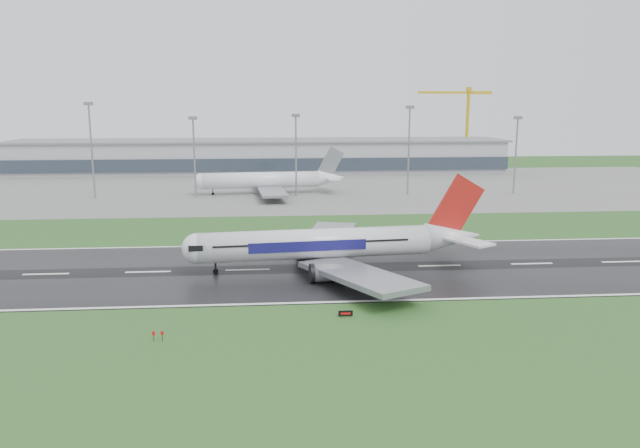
{
  "coord_description": "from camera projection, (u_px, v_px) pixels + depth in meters",
  "views": [
    {
      "loc": [
        5.24,
        -120.23,
        33.46
      ],
      "look_at": [
        15.82,
        12.0,
        7.0
      ],
      "focal_mm": 33.98,
      "sensor_mm": 36.0,
      "label": 1
    }
  ],
  "objects": [
    {
      "name": "runway",
      "position": [
        248.0,
        270.0,
        123.65
      ],
      "size": [
        400.0,
        45.0,
        0.1
      ],
      "primitive_type": "cube",
      "color": "black",
      "rests_on": "ground"
    },
    {
      "name": "ground",
      "position": [
        248.0,
        270.0,
        123.66
      ],
      "size": [
        520.0,
        520.0,
        0.0
      ],
      "primitive_type": "plane",
      "color": "#234F1D",
      "rests_on": "ground"
    },
    {
      "name": "terminal",
      "position": [
        261.0,
        156.0,
        303.04
      ],
      "size": [
        240.0,
        36.0,
        15.0
      ],
      "primitive_type": "cube",
      "color": "#95989F",
      "rests_on": "ground"
    },
    {
      "name": "parked_airliner",
      "position": [
        267.0,
        171.0,
        226.26
      ],
      "size": [
        61.95,
        58.37,
        16.81
      ],
      "primitive_type": null,
      "rotation": [
        0.0,
        0.0,
        0.09
      ],
      "color": "white",
      "rests_on": "apron"
    },
    {
      "name": "apron",
      "position": [
        259.0,
        187.0,
        245.85
      ],
      "size": [
        400.0,
        130.0,
        0.08
      ],
      "primitive_type": "cube",
      "color": "slate",
      "rests_on": "ground"
    },
    {
      "name": "runway_sign",
      "position": [
        346.0,
        314.0,
        96.52
      ],
      "size": [
        2.29,
        0.86,
        1.04
      ],
      "primitive_type": null,
      "rotation": [
        0.0,
        0.0,
        -0.27
      ],
      "color": "black",
      "rests_on": "ground"
    },
    {
      "name": "floodmast_4",
      "position": [
        409.0,
        152.0,
        222.68
      ],
      "size": [
        0.64,
        0.64,
        31.57
      ],
      "primitive_type": "cylinder",
      "color": "gray",
      "rests_on": "ground"
    },
    {
      "name": "tower_crane",
      "position": [
        467.0,
        127.0,
        323.65
      ],
      "size": [
        42.1,
        10.81,
        42.14
      ],
      "primitive_type": null,
      "rotation": [
        0.0,
        0.0,
        0.2
      ],
      "color": "gold",
      "rests_on": "ground"
    },
    {
      "name": "floodmast_1",
      "position": [
        92.0,
        153.0,
        213.66
      ],
      "size": [
        0.64,
        0.64,
        32.86
      ],
      "primitive_type": "cylinder",
      "color": "gray",
      "rests_on": "ground"
    },
    {
      "name": "floodmast_2",
      "position": [
        194.0,
        159.0,
        216.95
      ],
      "size": [
        0.64,
        0.64,
        27.8
      ],
      "primitive_type": "cylinder",
      "color": "gray",
      "rests_on": "ground"
    },
    {
      "name": "floodmast_5",
      "position": [
        516.0,
        157.0,
        226.24
      ],
      "size": [
        0.64,
        0.64,
        27.72
      ],
      "primitive_type": "cylinder",
      "color": "gray",
      "rests_on": "ground"
    },
    {
      "name": "floodmast_3",
      "position": [
        296.0,
        157.0,
        219.72
      ],
      "size": [
        0.64,
        0.64,
        28.64
      ],
      "primitive_type": "cylinder",
      "color": "gray",
      "rests_on": "ground"
    },
    {
      "name": "main_airliner",
      "position": [
        337.0,
        225.0,
        122.84
      ],
      "size": [
        67.1,
        64.45,
        18.25
      ],
      "primitive_type": null,
      "rotation": [
        0.0,
        0.0,
        0.09
      ],
      "color": "silver",
      "rests_on": "runway"
    }
  ]
}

